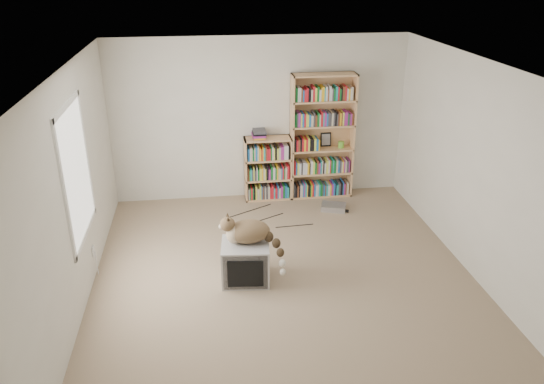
{
  "coord_description": "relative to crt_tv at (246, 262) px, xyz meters",
  "views": [
    {
      "loc": [
        -0.88,
        -5.31,
        3.49
      ],
      "look_at": [
        -0.01,
        1.0,
        0.69
      ],
      "focal_mm": 35.0,
      "sensor_mm": 36.0,
      "label": 1
    }
  ],
  "objects": [
    {
      "name": "window",
      "position": [
        -1.78,
        0.15,
        1.16
      ],
      "size": [
        0.02,
        1.22,
        1.52
      ],
      "primitive_type": "cube",
      "color": "white",
      "rests_on": "wall_left"
    },
    {
      "name": "bookcase_tall",
      "position": [
        1.41,
        2.31,
        0.68
      ],
      "size": [
        0.97,
        0.3,
        1.95
      ],
      "color": "tan",
      "rests_on": "floor"
    },
    {
      "name": "bookcase_short",
      "position": [
        0.56,
        2.31,
        0.23
      ],
      "size": [
        0.73,
        0.3,
        1.0
      ],
      "color": "tan",
      "rests_on": "floor"
    },
    {
      "name": "wall_right",
      "position": [
        2.71,
        -0.05,
        1.01
      ],
      "size": [
        0.02,
        5.0,
        2.5
      ],
      "primitive_type": "cube",
      "color": "silver",
      "rests_on": "floor"
    },
    {
      "name": "cat",
      "position": [
        0.1,
        -0.01,
        0.34
      ],
      "size": [
        0.73,
        0.54,
        0.6
      ],
      "rotation": [
        0.0,
        0.0,
        0.01
      ],
      "color": "#352116",
      "rests_on": "crt_tv"
    },
    {
      "name": "book_stack",
      "position": [
        0.44,
        2.32,
        0.82
      ],
      "size": [
        0.22,
        0.28,
        0.12
      ],
      "primitive_type": "cube",
      "color": "red",
      "rests_on": "bookcase_short"
    },
    {
      "name": "crt_tv",
      "position": [
        0.0,
        0.0,
        0.0
      ],
      "size": [
        0.59,
        0.55,
        0.48
      ],
      "rotation": [
        0.0,
        0.0,
        -0.1
      ],
      "color": "#AFAFB1",
      "rests_on": "floor"
    },
    {
      "name": "wall_back",
      "position": [
        0.46,
        2.45,
        1.01
      ],
      "size": [
        4.5,
        0.02,
        2.5
      ],
      "primitive_type": "cube",
      "color": "silver",
      "rests_on": "floor"
    },
    {
      "name": "floor",
      "position": [
        0.46,
        -0.05,
        -0.24
      ],
      "size": [
        4.5,
        5.0,
        0.01
      ],
      "primitive_type": "cube",
      "color": "tan",
      "rests_on": "ground"
    },
    {
      "name": "framed_print",
      "position": [
        1.49,
        2.39,
        0.67
      ],
      "size": [
        0.16,
        0.05,
        0.22
      ],
      "primitive_type": "cube",
      "rotation": [
        -0.17,
        0.0,
        0.0
      ],
      "color": "black",
      "rests_on": "bookcase_tall"
    },
    {
      "name": "dvd_player",
      "position": [
        1.49,
        1.72,
        -0.2
      ],
      "size": [
        0.43,
        0.36,
        0.08
      ],
      "primitive_type": "cube",
      "rotation": [
        0.0,
        0.0,
        -0.33
      ],
      "color": "#A9A9AE",
      "rests_on": "floor"
    },
    {
      "name": "green_mug",
      "position": [
        1.72,
        2.29,
        0.61
      ],
      "size": [
        0.09,
        0.09,
        0.1
      ],
      "primitive_type": "cylinder",
      "color": "#67BA35",
      "rests_on": "bookcase_tall"
    },
    {
      "name": "wall_front",
      "position": [
        0.46,
        -2.55,
        1.01
      ],
      "size": [
        4.5,
        0.02,
        2.5
      ],
      "primitive_type": "cube",
      "color": "silver",
      "rests_on": "floor"
    },
    {
      "name": "ceiling",
      "position": [
        0.46,
        -0.05,
        2.26
      ],
      "size": [
        4.5,
        5.0,
        0.02
      ],
      "primitive_type": "cube",
      "color": "white",
      "rests_on": "wall_back"
    },
    {
      "name": "wall_left",
      "position": [
        -1.79,
        -0.05,
        1.01
      ],
      "size": [
        0.02,
        5.0,
        2.5
      ],
      "primitive_type": "cube",
      "color": "silver",
      "rests_on": "floor"
    },
    {
      "name": "wall_outlet",
      "position": [
        -1.78,
        0.34,
        0.08
      ],
      "size": [
        0.01,
        0.08,
        0.13
      ],
      "primitive_type": "cube",
      "color": "silver",
      "rests_on": "wall_left"
    },
    {
      "name": "floor_cables",
      "position": [
        0.75,
        1.56,
        -0.23
      ],
      "size": [
        1.2,
        0.7,
        0.01
      ],
      "primitive_type": null,
      "color": "black",
      "rests_on": "floor"
    }
  ]
}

